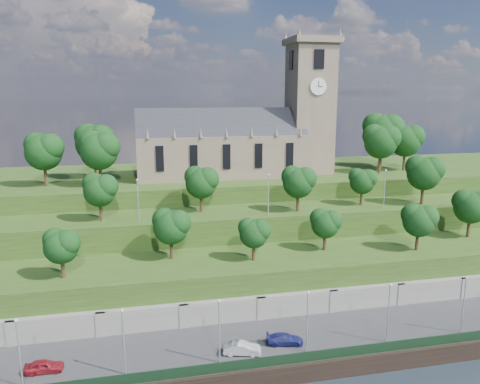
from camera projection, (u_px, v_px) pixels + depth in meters
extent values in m
plane|color=black|center=(331.00, 378.00, 51.54)|extent=(320.00, 320.00, 0.00)
cube|color=#2D2D30|center=(312.00, 342.00, 57.07)|extent=(160.00, 12.00, 2.00)
cube|color=black|center=(331.00, 369.00, 51.27)|extent=(160.00, 0.50, 2.20)
cube|color=black|center=(330.00, 354.00, 51.58)|extent=(160.00, 0.10, 1.20)
cube|color=slate|center=(296.00, 309.00, 62.49)|extent=(160.00, 2.00, 5.00)
cube|color=slate|center=(12.00, 341.00, 54.39)|extent=(1.20, 0.60, 5.00)
cube|color=slate|center=(101.00, 332.00, 56.49)|extent=(1.20, 0.60, 5.00)
cube|color=slate|center=(184.00, 324.00, 58.58)|extent=(1.20, 0.60, 5.00)
cube|color=slate|center=(261.00, 316.00, 60.68)|extent=(1.20, 0.60, 5.00)
cube|color=slate|center=(333.00, 308.00, 62.77)|extent=(1.20, 0.60, 5.00)
cube|color=slate|center=(400.00, 301.00, 64.87)|extent=(1.20, 0.60, 5.00)
cube|color=slate|center=(463.00, 295.00, 66.97)|extent=(1.20, 0.60, 5.00)
cube|color=#274115|center=(282.00, 281.00, 67.91)|extent=(160.00, 12.00, 8.00)
cube|color=#274115|center=(263.00, 245.00, 78.01)|extent=(160.00, 10.00, 12.00)
cube|color=#274115|center=(237.00, 207.00, 97.76)|extent=(160.00, 32.00, 15.00)
cube|color=brown|center=(221.00, 155.00, 90.72)|extent=(32.00, 12.00, 8.00)
cube|color=black|center=(221.00, 134.00, 89.89)|extent=(32.00, 10.18, 10.18)
cone|color=brown|center=(147.00, 134.00, 81.03)|extent=(0.70, 0.70, 1.80)
cone|color=brown|center=(174.00, 133.00, 82.01)|extent=(0.70, 0.70, 1.80)
cone|color=brown|center=(201.00, 133.00, 82.99)|extent=(0.70, 0.70, 1.80)
cone|color=brown|center=(226.00, 132.00, 83.97)|extent=(0.70, 0.70, 1.80)
cone|color=brown|center=(252.00, 132.00, 84.94)|extent=(0.70, 0.70, 1.80)
cone|color=brown|center=(276.00, 131.00, 85.92)|extent=(0.70, 0.70, 1.80)
cone|color=brown|center=(300.00, 131.00, 86.90)|extent=(0.70, 0.70, 1.80)
cube|color=black|center=(160.00, 159.00, 82.29)|extent=(1.40, 0.25, 4.50)
cube|color=black|center=(194.00, 158.00, 83.54)|extent=(1.40, 0.25, 4.50)
cube|color=black|center=(227.00, 157.00, 84.80)|extent=(1.40, 0.25, 4.50)
cube|color=black|center=(259.00, 156.00, 86.06)|extent=(1.40, 0.25, 4.50)
cube|color=black|center=(290.00, 155.00, 87.32)|extent=(1.40, 0.25, 4.50)
cube|color=brown|center=(310.00, 110.00, 92.73)|extent=(8.00, 8.00, 25.00)
cube|color=brown|center=(312.00, 41.00, 90.01)|extent=(9.20, 9.20, 1.20)
cone|color=brown|center=(299.00, 31.00, 85.10)|extent=(0.80, 0.80, 1.60)
cone|color=brown|center=(286.00, 36.00, 92.74)|extent=(0.80, 0.80, 1.60)
cone|color=brown|center=(340.00, 33.00, 86.77)|extent=(0.80, 0.80, 1.60)
cone|color=brown|center=(324.00, 37.00, 94.42)|extent=(0.80, 0.80, 1.60)
cube|color=black|center=(319.00, 59.00, 86.86)|extent=(2.00, 0.25, 3.50)
cube|color=black|center=(304.00, 62.00, 94.65)|extent=(2.00, 0.25, 3.50)
cube|color=black|center=(291.00, 60.00, 89.90)|extent=(0.25, 2.00, 3.50)
cube|color=black|center=(331.00, 61.00, 91.61)|extent=(0.25, 2.00, 3.50)
cylinder|color=white|center=(318.00, 87.00, 87.85)|extent=(3.20, 0.30, 3.20)
cylinder|color=white|center=(330.00, 87.00, 92.65)|extent=(0.30, 3.20, 3.20)
cube|color=black|center=(319.00, 84.00, 87.58)|extent=(0.12, 0.05, 1.10)
cube|color=black|center=(321.00, 87.00, 87.77)|extent=(0.80, 0.05, 0.12)
cylinder|color=#332313|center=(63.00, 267.00, 58.69)|extent=(0.48, 0.48, 2.76)
sphere|color=black|center=(61.00, 247.00, 58.13)|extent=(4.30, 4.30, 4.30)
sphere|color=black|center=(67.00, 243.00, 57.77)|extent=(3.22, 3.22, 3.22)
sphere|color=black|center=(55.00, 239.00, 58.31)|extent=(3.01, 3.01, 3.01)
cylinder|color=#332313|center=(171.00, 248.00, 65.38)|extent=(0.50, 0.50, 3.13)
sphere|color=black|center=(171.00, 227.00, 64.75)|extent=(4.86, 4.86, 4.86)
sphere|color=black|center=(178.00, 223.00, 64.34)|extent=(3.65, 3.65, 3.65)
sphere|color=black|center=(164.00, 220.00, 64.95)|extent=(3.40, 3.40, 3.40)
cylinder|color=#332313|center=(254.00, 251.00, 64.89)|extent=(0.47, 0.47, 2.58)
sphere|color=black|center=(254.00, 234.00, 64.38)|extent=(4.02, 4.02, 4.02)
sphere|color=black|center=(260.00, 230.00, 64.04)|extent=(3.01, 3.01, 3.01)
sphere|color=black|center=(248.00, 228.00, 64.54)|extent=(2.81, 2.81, 2.81)
cylinder|color=#332313|center=(325.00, 241.00, 69.17)|extent=(0.48, 0.48, 2.68)
sphere|color=black|center=(325.00, 224.00, 68.64)|extent=(4.17, 4.17, 4.17)
sphere|color=black|center=(332.00, 221.00, 68.28)|extent=(3.12, 3.12, 3.12)
sphere|color=black|center=(320.00, 218.00, 68.81)|extent=(2.92, 2.92, 2.92)
cylinder|color=#332313|center=(417.00, 240.00, 69.07)|extent=(0.49, 0.49, 2.99)
sphere|color=black|center=(419.00, 221.00, 68.47)|extent=(4.65, 4.65, 4.65)
sphere|color=black|center=(427.00, 217.00, 68.08)|extent=(3.49, 3.49, 3.49)
sphere|color=black|center=(412.00, 215.00, 68.66)|extent=(3.26, 3.26, 3.26)
cylinder|color=#332313|center=(468.00, 227.00, 75.33)|extent=(0.51, 0.51, 3.32)
sphere|color=black|center=(471.00, 208.00, 74.66)|extent=(5.16, 5.16, 5.16)
sphere|color=black|center=(479.00, 203.00, 74.23)|extent=(3.87, 3.87, 3.87)
sphere|color=black|center=(463.00, 201.00, 74.88)|extent=(3.61, 3.61, 3.61)
cylinder|color=#332313|center=(101.00, 210.00, 70.13)|extent=(0.50, 0.50, 3.12)
sphere|color=black|center=(100.00, 191.00, 69.51)|extent=(4.85, 4.85, 4.85)
sphere|color=black|center=(106.00, 186.00, 69.10)|extent=(3.64, 3.64, 3.64)
sphere|color=black|center=(94.00, 184.00, 69.71)|extent=(3.39, 3.39, 3.39)
cylinder|color=#332313|center=(201.00, 202.00, 75.27)|extent=(0.50, 0.50, 3.21)
sphere|color=black|center=(201.00, 183.00, 74.63)|extent=(4.99, 4.99, 4.99)
sphere|color=black|center=(208.00, 179.00, 74.21)|extent=(3.74, 3.74, 3.74)
sphere|color=black|center=(195.00, 177.00, 74.84)|extent=(3.49, 3.49, 3.49)
cylinder|color=#332313|center=(298.00, 202.00, 75.62)|extent=(0.50, 0.50, 3.20)
sphere|color=black|center=(298.00, 183.00, 74.97)|extent=(4.97, 4.97, 4.97)
sphere|color=black|center=(305.00, 179.00, 74.55)|extent=(3.73, 3.73, 3.73)
sphere|color=black|center=(292.00, 176.00, 75.18)|extent=(3.48, 3.48, 3.48)
cylinder|color=#332313|center=(361.00, 197.00, 80.13)|extent=(0.48, 0.48, 2.72)
sphere|color=black|center=(362.00, 182.00, 79.59)|extent=(4.23, 4.23, 4.23)
sphere|color=black|center=(368.00, 178.00, 79.23)|extent=(3.17, 3.17, 3.17)
sphere|color=black|center=(357.00, 177.00, 79.76)|extent=(2.96, 2.96, 2.96)
cylinder|color=#332313|center=(422.00, 194.00, 80.29)|extent=(0.52, 0.52, 3.64)
sphere|color=black|center=(424.00, 174.00, 79.56)|extent=(5.66, 5.66, 5.66)
sphere|color=black|center=(432.00, 169.00, 79.09)|extent=(4.24, 4.24, 4.24)
sphere|color=black|center=(417.00, 167.00, 79.80)|extent=(3.96, 3.96, 3.96)
cylinder|color=#332313|center=(46.00, 175.00, 80.71)|extent=(0.54, 0.54, 4.01)
sphere|color=black|center=(44.00, 152.00, 79.90)|extent=(6.24, 6.24, 6.24)
sphere|color=black|center=(50.00, 147.00, 79.37)|extent=(4.68, 4.68, 4.68)
sphere|color=black|center=(37.00, 145.00, 80.16)|extent=(4.36, 4.36, 4.36)
cylinder|color=#332313|center=(96.00, 167.00, 88.04)|extent=(0.56, 0.56, 4.43)
sphere|color=black|center=(94.00, 144.00, 87.15)|extent=(6.90, 6.90, 6.90)
sphere|color=black|center=(101.00, 139.00, 86.57)|extent=(5.17, 5.17, 5.17)
sphere|color=black|center=(87.00, 136.00, 87.44)|extent=(4.83, 4.83, 4.83)
cylinder|color=#332313|center=(100.00, 174.00, 80.73)|extent=(0.54, 0.54, 4.12)
sphere|color=black|center=(99.00, 151.00, 79.90)|extent=(6.41, 6.41, 6.41)
sphere|color=black|center=(106.00, 146.00, 79.36)|extent=(4.80, 4.80, 4.80)
sphere|color=black|center=(92.00, 144.00, 80.17)|extent=(4.48, 4.48, 4.48)
cylinder|color=#332313|center=(379.00, 163.00, 93.93)|extent=(0.55, 0.55, 4.21)
sphere|color=black|center=(381.00, 142.00, 93.08)|extent=(6.56, 6.56, 6.56)
sphere|color=black|center=(389.00, 138.00, 92.52)|extent=(4.92, 4.92, 4.92)
sphere|color=black|center=(374.00, 135.00, 93.35)|extent=(4.59, 4.59, 4.59)
cylinder|color=#332313|center=(381.00, 155.00, 102.48)|extent=(0.58, 0.58, 5.00)
sphere|color=black|center=(382.00, 133.00, 101.47)|extent=(7.78, 7.78, 7.78)
sphere|color=black|center=(391.00, 128.00, 100.82)|extent=(5.83, 5.83, 5.83)
sphere|color=black|center=(375.00, 125.00, 101.80)|extent=(5.44, 5.44, 5.44)
cylinder|color=#332313|center=(404.00, 160.00, 97.25)|extent=(0.54, 0.54, 4.13)
sphere|color=black|center=(405.00, 141.00, 96.42)|extent=(6.42, 6.42, 6.42)
sphere|color=black|center=(413.00, 137.00, 95.88)|extent=(4.82, 4.82, 4.82)
sphere|color=black|center=(399.00, 135.00, 96.69)|extent=(4.49, 4.49, 4.49)
cylinder|color=#B2B2B7|center=(20.00, 355.00, 46.07)|extent=(0.16, 0.16, 7.08)
sphere|color=silver|center=(16.00, 320.00, 45.32)|extent=(0.36, 0.36, 0.36)
cylinder|color=#B2B2B7|center=(124.00, 343.00, 48.17)|extent=(0.16, 0.16, 7.08)
sphere|color=silver|center=(122.00, 310.00, 47.41)|extent=(0.36, 0.36, 0.36)
cylinder|color=#B2B2B7|center=(219.00, 333.00, 50.27)|extent=(0.16, 0.16, 7.08)
sphere|color=silver|center=(219.00, 301.00, 49.51)|extent=(0.36, 0.36, 0.36)
cylinder|color=#B2B2B7|center=(307.00, 323.00, 52.36)|extent=(0.16, 0.16, 7.08)
sphere|color=silver|center=(308.00, 293.00, 51.60)|extent=(0.36, 0.36, 0.36)
cylinder|color=#B2B2B7|center=(388.00, 314.00, 54.46)|extent=(0.16, 0.16, 7.08)
sphere|color=silver|center=(390.00, 285.00, 53.70)|extent=(0.36, 0.36, 0.36)
cylinder|color=#B2B2B7|center=(463.00, 306.00, 56.56)|extent=(0.16, 0.16, 7.08)
sphere|color=silver|center=(466.00, 278.00, 55.80)|extent=(0.36, 0.36, 0.36)
cylinder|color=#B2B2B7|center=(138.00, 201.00, 69.06)|extent=(0.16, 0.16, 6.23)
sphere|color=silver|center=(137.00, 180.00, 68.39)|extent=(0.36, 0.36, 0.36)
cylinder|color=#B2B2B7|center=(268.00, 195.00, 73.25)|extent=(0.16, 0.16, 6.23)
sphere|color=silver|center=(269.00, 175.00, 72.58)|extent=(0.36, 0.36, 0.36)
cylinder|color=#B2B2B7|center=(385.00, 190.00, 77.44)|extent=(0.16, 0.16, 6.23)
sphere|color=silver|center=(386.00, 170.00, 76.77)|extent=(0.36, 0.36, 0.36)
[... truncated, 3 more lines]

